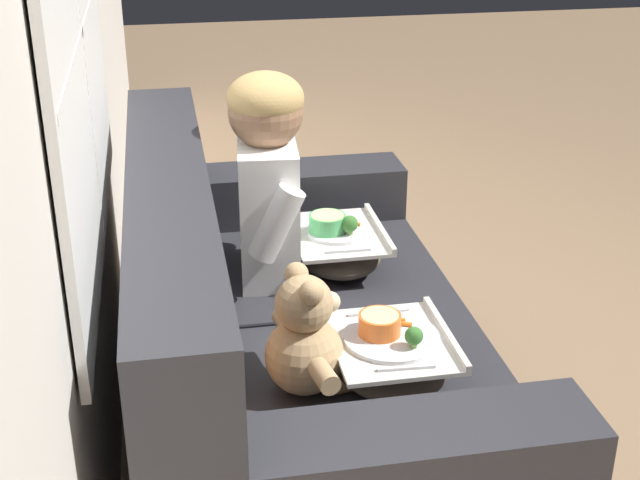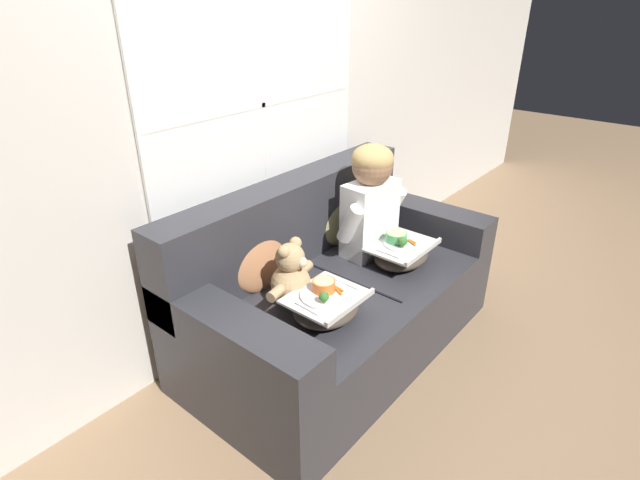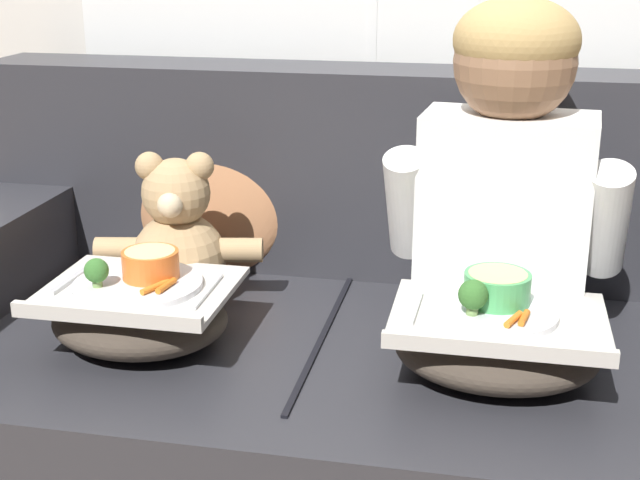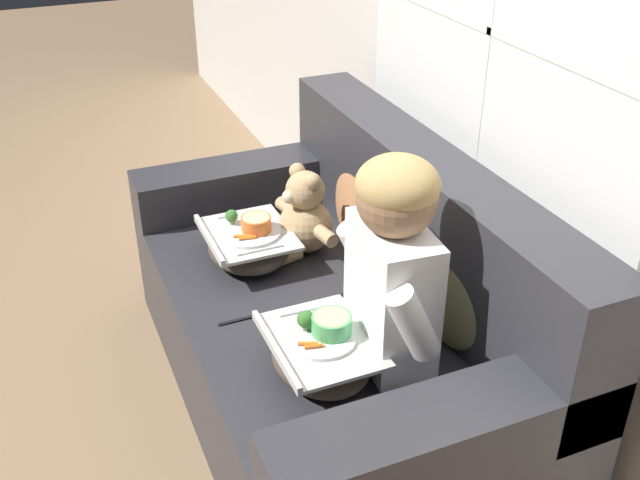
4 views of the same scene
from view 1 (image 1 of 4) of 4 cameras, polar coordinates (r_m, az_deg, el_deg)
name	(u,v)px [view 1 (image 1 of 4)]	position (r m, az deg, el deg)	size (l,w,h in m)	color
ground_plane	(309,447)	(2.89, -0.72, -13.13)	(14.00, 14.00, 0.00)	#8E7051
wall_back_with_window	(61,43)	(2.31, -16.22, 12.02)	(8.00, 0.08, 2.60)	beige
couch	(286,359)	(2.69, -2.18, -7.60)	(1.81, 0.98, 0.94)	#2D2D33
throw_pillow_behind_child	(195,227)	(2.83, -8.01, 0.82)	(0.38, 0.18, 0.39)	#898456
throw_pillow_behind_teddy	(211,338)	(2.22, -7.01, -6.22)	(0.39, 0.19, 0.41)	#B2754C
child_figure	(267,167)	(2.78, -3.38, 4.68)	(0.48, 0.24, 0.67)	white
teddy_bear	(306,341)	(2.26, -0.90, -6.47)	(0.37, 0.26, 0.34)	tan
lap_tray_child	(338,247)	(2.92, 1.14, -0.44)	(0.38, 0.30, 0.20)	#473D33
lap_tray_teddy	(391,357)	(2.34, 4.55, -7.45)	(0.36, 0.31, 0.19)	#473D33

